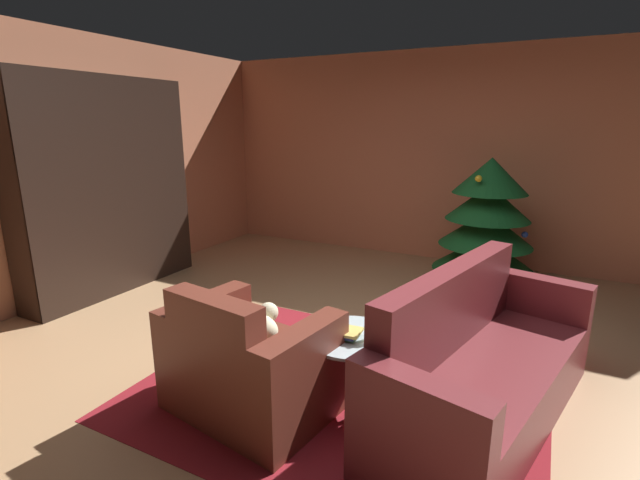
% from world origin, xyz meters
% --- Properties ---
extents(ground_plane, '(7.61, 7.61, 0.00)m').
position_xyz_m(ground_plane, '(0.00, 0.00, 0.00)').
color(ground_plane, tan).
extents(wall_back, '(6.46, 0.06, 2.66)m').
position_xyz_m(wall_back, '(0.00, 3.08, 1.33)').
color(wall_back, '#D47D57').
rests_on(wall_back, ground).
extents(wall_left, '(0.06, 6.23, 2.66)m').
position_xyz_m(wall_left, '(-3.20, 0.00, 1.33)').
color(wall_left, '#D47D57').
rests_on(wall_left, ground).
extents(area_rug, '(2.60, 2.08, 0.01)m').
position_xyz_m(area_rug, '(0.06, -0.39, 0.00)').
color(area_rug, maroon).
rests_on(area_rug, ground).
extents(bookshelf_unit, '(0.39, 1.94, 2.23)m').
position_xyz_m(bookshelf_unit, '(-2.94, 0.43, 1.10)').
color(bookshelf_unit, black).
rests_on(bookshelf_unit, ground).
extents(armchair_red, '(1.08, 0.86, 0.84)m').
position_xyz_m(armchair_red, '(-0.35, -0.84, 0.31)').
color(armchair_red, brown).
rests_on(armchair_red, ground).
extents(couch_red, '(1.14, 2.05, 0.91)m').
position_xyz_m(couch_red, '(0.94, -0.24, 0.31)').
color(couch_red, maroon).
rests_on(couch_red, ground).
extents(coffee_table, '(0.61, 0.61, 0.47)m').
position_xyz_m(coffee_table, '(0.18, -0.47, 0.42)').
color(coffee_table, black).
rests_on(coffee_table, ground).
extents(book_stack_on_table, '(0.22, 0.19, 0.05)m').
position_xyz_m(book_stack_on_table, '(0.15, -0.51, 0.50)').
color(book_stack_on_table, '#3C7349').
rests_on(book_stack_on_table, coffee_table).
extents(bottle_on_table, '(0.08, 0.08, 0.22)m').
position_xyz_m(bottle_on_table, '(0.35, -0.43, 0.56)').
color(bottle_on_table, '#236324').
rests_on(bottle_on_table, coffee_table).
extents(decorated_tree, '(1.11, 1.11, 1.42)m').
position_xyz_m(decorated_tree, '(0.61, 2.27, 0.71)').
color(decorated_tree, brown).
rests_on(decorated_tree, ground).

